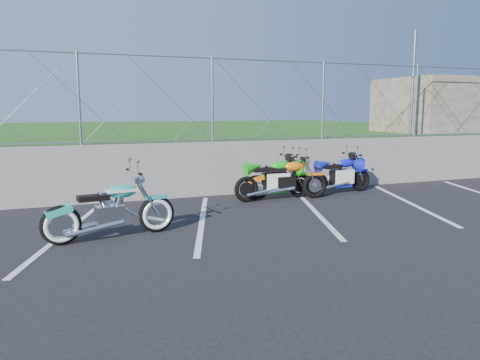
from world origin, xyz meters
name	(u,v)px	position (x,y,z in m)	size (l,w,h in m)	color
ground	(219,234)	(0.00, 0.00, 0.00)	(90.00, 90.00, 0.00)	black
retaining_wall	(172,170)	(0.00, 3.50, 0.65)	(30.00, 0.22, 1.30)	#62625D
grass_field	(122,143)	(0.00, 13.50, 0.65)	(30.00, 20.00, 1.30)	#1F4B14
stone_building	(456,106)	(10.50, 5.50, 2.20)	(5.00, 3.00, 1.80)	brown
chain_link_fence	(171,99)	(0.00, 3.50, 2.30)	(28.00, 0.03, 2.00)	gray
sign_pole	(413,84)	(7.20, 3.90, 2.80)	(0.08, 0.08, 3.00)	gray
parking_lines	(261,215)	(1.20, 1.00, 0.00)	(18.29, 4.31, 0.01)	silver
cruiser_turquoise	(112,212)	(-1.68, 0.36, 0.43)	(2.15, 0.68, 1.07)	black
naked_orange	(287,181)	(2.42, 2.34, 0.43)	(2.02, 0.69, 1.01)	black
sportbike_green	(275,181)	(2.15, 2.41, 0.44)	(1.97, 0.70, 1.02)	black
sportbike_blue	(341,176)	(4.03, 2.60, 0.42)	(1.88, 0.67, 0.98)	black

